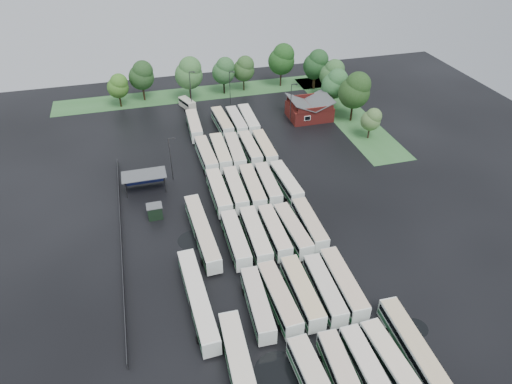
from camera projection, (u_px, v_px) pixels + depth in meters
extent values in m
plane|color=black|center=(264.00, 247.00, 74.10)|extent=(160.00, 160.00, 0.00)
cube|color=maroon|center=(309.00, 111.00, 112.00)|extent=(10.00, 8.00, 3.40)
cube|color=#4C4F51|center=(300.00, 103.00, 109.96)|extent=(5.07, 8.60, 2.19)
cube|color=#4C4F51|center=(319.00, 100.00, 111.04)|extent=(5.07, 8.60, 2.19)
cube|color=maroon|center=(316.00, 110.00, 107.58)|extent=(9.00, 0.20, 1.20)
cube|color=silver|center=(307.00, 118.00, 108.21)|extent=(1.60, 0.12, 1.20)
cylinder|color=#2D2D30|center=(126.00, 190.00, 84.38)|extent=(0.16, 0.16, 3.40)
cylinder|color=#2D2D30|center=(165.00, 184.00, 85.94)|extent=(0.16, 0.16, 3.40)
cylinder|color=#2D2D30|center=(125.00, 181.00, 86.90)|extent=(0.16, 0.16, 3.40)
cylinder|color=#2D2D30|center=(163.00, 176.00, 88.46)|extent=(0.16, 0.16, 3.40)
cube|color=#4C4F51|center=(144.00, 175.00, 85.38)|extent=(8.20, 4.20, 0.15)
cube|color=navy|center=(144.00, 178.00, 87.97)|extent=(7.60, 0.08, 2.60)
cube|color=black|center=(155.00, 212.00, 79.81)|extent=(2.50, 2.00, 2.50)
cube|color=#4C4F51|center=(154.00, 206.00, 79.05)|extent=(2.70, 2.20, 0.12)
cube|color=#336931|center=(205.00, 93.00, 125.56)|extent=(80.00, 10.00, 0.01)
cube|color=#336931|center=(346.00, 113.00, 115.14)|extent=(10.00, 50.00, 0.01)
cube|color=#2D2D30|center=(121.00, 237.00, 75.27)|extent=(0.10, 50.00, 1.20)
cube|color=black|center=(316.00, 383.00, 51.82)|extent=(3.12, 11.91, 0.90)
cube|color=beige|center=(317.00, 379.00, 51.30)|extent=(2.96, 12.03, 0.12)
cylinder|color=black|center=(303.00, 364.00, 56.06)|extent=(2.61, 0.98, 0.98)
cube|color=white|center=(343.00, 378.00, 53.07)|extent=(2.97, 11.85, 2.69)
cube|color=black|center=(344.00, 376.00, 52.75)|extent=(3.01, 11.38, 0.86)
cube|color=#175A27|center=(343.00, 381.00, 53.41)|extent=(3.01, 11.61, 0.59)
cube|color=beige|center=(344.00, 371.00, 52.26)|extent=(2.86, 11.49, 0.12)
cylinder|color=black|center=(329.00, 358.00, 56.80)|extent=(2.50, 0.94, 0.94)
cube|color=white|center=(368.00, 372.00, 53.71)|extent=(2.48, 11.79, 2.70)
cube|color=black|center=(369.00, 369.00, 53.40)|extent=(2.54, 11.32, 0.86)
cube|color=#2A6538|center=(368.00, 375.00, 54.06)|extent=(2.53, 11.55, 0.59)
cube|color=silver|center=(370.00, 365.00, 52.91)|extent=(2.38, 11.44, 0.12)
cylinder|color=black|center=(353.00, 352.00, 57.46)|extent=(2.50, 0.94, 0.94)
cube|color=white|center=(392.00, 366.00, 54.39)|extent=(3.02, 12.01, 2.73)
cube|color=black|center=(393.00, 363.00, 54.08)|extent=(3.06, 11.54, 0.87)
cube|color=#1B592B|center=(391.00, 369.00, 54.74)|extent=(3.06, 11.78, 0.60)
cube|color=beige|center=(394.00, 358.00, 53.58)|extent=(2.90, 11.65, 0.12)
cylinder|color=black|center=(376.00, 346.00, 58.18)|extent=(2.53, 0.95, 0.95)
cube|color=white|center=(258.00, 304.00, 62.18)|extent=(2.95, 11.79, 2.68)
cube|color=black|center=(258.00, 301.00, 61.87)|extent=(2.99, 11.33, 0.86)
cube|color=#215C33|center=(258.00, 307.00, 62.52)|extent=(2.99, 11.56, 0.59)
cube|color=beige|center=(258.00, 297.00, 61.38)|extent=(2.84, 11.44, 0.12)
cylinder|color=black|center=(265.00, 332.00, 60.01)|extent=(2.49, 0.94, 0.94)
cylinder|color=black|center=(251.00, 291.00, 65.90)|extent=(2.49, 0.94, 0.94)
cube|color=white|center=(279.00, 298.00, 62.97)|extent=(2.97, 12.16, 2.77)
cube|color=black|center=(279.00, 295.00, 62.65)|extent=(3.01, 11.68, 0.89)
cube|color=#16652C|center=(279.00, 301.00, 63.32)|extent=(3.01, 11.92, 0.61)
cube|color=beige|center=(279.00, 291.00, 62.14)|extent=(2.86, 11.79, 0.12)
cylinder|color=black|center=(288.00, 326.00, 60.72)|extent=(2.57, 0.97, 0.97)
cylinder|color=black|center=(271.00, 285.00, 66.81)|extent=(2.57, 0.97, 0.97)
cube|color=white|center=(302.00, 292.00, 63.83)|extent=(2.54, 12.16, 2.79)
cube|color=black|center=(302.00, 289.00, 63.51)|extent=(2.60, 11.68, 0.89)
cube|color=#1D582F|center=(302.00, 295.00, 64.18)|extent=(2.59, 11.92, 0.61)
cube|color=beige|center=(302.00, 285.00, 63.00)|extent=(2.44, 11.80, 0.12)
cylinder|color=black|center=(311.00, 320.00, 61.57)|extent=(2.58, 0.97, 0.97)
cylinder|color=black|center=(292.00, 279.00, 67.70)|extent=(2.58, 0.97, 0.97)
cube|color=white|center=(324.00, 289.00, 64.34)|extent=(2.78, 11.81, 2.69)
cube|color=black|center=(325.00, 287.00, 64.03)|extent=(2.82, 11.34, 0.86)
cube|color=#225F36|center=(324.00, 292.00, 64.69)|extent=(2.82, 11.57, 0.59)
cube|color=beige|center=(325.00, 282.00, 63.54)|extent=(2.67, 11.45, 0.12)
cylinder|color=black|center=(334.00, 316.00, 62.16)|extent=(2.50, 0.94, 0.94)
cylinder|color=black|center=(314.00, 277.00, 68.08)|extent=(2.50, 0.94, 0.94)
cube|color=white|center=(343.00, 284.00, 65.09)|extent=(2.83, 12.43, 2.84)
cube|color=black|center=(343.00, 281.00, 64.77)|extent=(2.88, 11.94, 0.91)
cube|color=#165B2C|center=(342.00, 287.00, 65.45)|extent=(2.88, 12.19, 0.62)
cube|color=beige|center=(344.00, 276.00, 64.25)|extent=(2.72, 12.06, 0.12)
cylinder|color=black|center=(354.00, 311.00, 62.79)|extent=(2.63, 0.99, 0.99)
cylinder|color=black|center=(331.00, 271.00, 69.03)|extent=(2.63, 0.99, 0.99)
cube|color=white|center=(236.00, 239.00, 72.97)|extent=(2.59, 12.07, 2.76)
cube|color=black|center=(235.00, 237.00, 72.65)|extent=(2.64, 11.58, 0.88)
cube|color=#155A25|center=(236.00, 242.00, 73.32)|extent=(2.64, 11.82, 0.61)
cube|color=beige|center=(235.00, 232.00, 72.14)|extent=(2.48, 11.70, 0.12)
cylinder|color=black|center=(241.00, 262.00, 70.73)|extent=(2.56, 0.96, 0.96)
cylinder|color=black|center=(231.00, 231.00, 76.80)|extent=(2.56, 0.96, 0.96)
cube|color=white|center=(256.00, 236.00, 73.62)|extent=(2.81, 12.43, 2.84)
cube|color=black|center=(256.00, 233.00, 73.30)|extent=(2.86, 11.93, 0.91)
cube|color=#265A33|center=(256.00, 239.00, 73.98)|extent=(2.86, 12.18, 0.62)
cube|color=beige|center=(256.00, 229.00, 72.77)|extent=(2.70, 12.05, 0.12)
cylinder|color=black|center=(262.00, 259.00, 71.32)|extent=(2.63, 0.99, 0.99)
cylinder|color=black|center=(249.00, 227.00, 77.56)|extent=(2.63, 0.99, 0.99)
cube|color=white|center=(274.00, 232.00, 74.51)|extent=(2.46, 11.76, 2.70)
cube|color=black|center=(274.00, 229.00, 74.20)|extent=(2.52, 11.29, 0.86)
cube|color=#205C34|center=(274.00, 235.00, 74.85)|extent=(2.51, 11.53, 0.59)
cube|color=beige|center=(275.00, 225.00, 73.70)|extent=(2.37, 11.41, 0.12)
cylinder|color=black|center=(281.00, 253.00, 72.32)|extent=(2.50, 0.94, 0.94)
cylinder|color=black|center=(268.00, 224.00, 78.25)|extent=(2.50, 0.94, 0.94)
cube|color=white|center=(293.00, 230.00, 74.86)|extent=(3.07, 11.97, 2.72)
cube|color=black|center=(293.00, 228.00, 74.54)|extent=(3.10, 11.50, 0.87)
cube|color=#18652B|center=(293.00, 233.00, 75.20)|extent=(3.10, 11.73, 0.60)
cube|color=beige|center=(293.00, 224.00, 74.04)|extent=(2.95, 11.61, 0.12)
cylinder|color=black|center=(300.00, 252.00, 72.65)|extent=(2.52, 0.95, 0.95)
cylinder|color=black|center=(285.00, 223.00, 78.63)|extent=(2.52, 0.95, 0.95)
cube|color=white|center=(309.00, 224.00, 76.08)|extent=(2.63, 11.82, 2.70)
cube|color=black|center=(310.00, 222.00, 75.77)|extent=(2.68, 11.35, 0.86)
cube|color=#225C33|center=(309.00, 227.00, 76.43)|extent=(2.67, 11.58, 0.59)
cube|color=beige|center=(310.00, 218.00, 75.28)|extent=(2.52, 11.46, 0.12)
cylinder|color=black|center=(317.00, 245.00, 73.89)|extent=(2.50, 0.94, 0.94)
cylinder|color=black|center=(301.00, 217.00, 79.83)|extent=(2.50, 0.94, 0.94)
cube|color=white|center=(219.00, 192.00, 83.54)|extent=(2.57, 12.31, 2.82)
cube|color=black|center=(219.00, 190.00, 83.21)|extent=(2.63, 11.81, 0.90)
cube|color=#18622A|center=(219.00, 195.00, 83.90)|extent=(2.62, 12.06, 0.62)
cube|color=beige|center=(218.00, 186.00, 82.69)|extent=(2.47, 11.94, 0.12)
cylinder|color=black|center=(224.00, 211.00, 81.25)|extent=(2.61, 0.98, 0.98)
cylinder|color=black|center=(215.00, 187.00, 87.45)|extent=(2.61, 0.98, 0.98)
cube|color=white|center=(236.00, 190.00, 84.36)|extent=(2.75, 12.03, 2.75)
cube|color=black|center=(235.00, 187.00, 84.04)|extent=(2.80, 11.55, 0.88)
cube|color=#135925|center=(236.00, 192.00, 84.71)|extent=(2.79, 11.79, 0.60)
cube|color=beige|center=(235.00, 183.00, 83.54)|extent=(2.64, 11.67, 0.12)
cylinder|color=black|center=(241.00, 208.00, 82.13)|extent=(2.55, 0.96, 0.96)
cylinder|color=black|center=(231.00, 184.00, 88.17)|extent=(2.55, 0.96, 0.96)
cube|color=white|center=(252.00, 187.00, 84.85)|extent=(2.93, 12.35, 2.81)
cube|color=black|center=(252.00, 185.00, 84.52)|extent=(2.97, 11.86, 0.90)
cube|color=#14622B|center=(252.00, 190.00, 85.20)|extent=(2.97, 12.11, 0.62)
cube|color=beige|center=(252.00, 181.00, 84.01)|extent=(2.81, 11.98, 0.12)
cylinder|color=black|center=(258.00, 206.00, 82.56)|extent=(2.61, 0.98, 0.98)
cylinder|color=black|center=(247.00, 182.00, 88.75)|extent=(2.61, 0.98, 0.98)
cube|color=white|center=(268.00, 184.00, 85.79)|extent=(2.77, 11.84, 2.70)
cube|color=black|center=(268.00, 182.00, 85.48)|extent=(2.82, 11.37, 0.86)
cube|color=#1C5730|center=(268.00, 187.00, 86.13)|extent=(2.82, 11.61, 0.59)
cube|color=beige|center=(268.00, 178.00, 84.98)|extent=(2.67, 11.48, 0.12)
cylinder|color=black|center=(274.00, 202.00, 83.60)|extent=(2.50, 0.94, 0.94)
cylinder|color=black|center=(262.00, 180.00, 89.54)|extent=(2.50, 0.94, 0.94)
cube|color=white|center=(286.00, 182.00, 86.31)|extent=(3.03, 12.03, 2.73)
cube|color=black|center=(286.00, 180.00, 85.99)|extent=(3.07, 11.55, 0.87)
cube|color=#1E5E33|center=(286.00, 185.00, 86.66)|extent=(3.07, 11.79, 0.60)
cube|color=#EEE0CA|center=(286.00, 176.00, 85.49)|extent=(2.92, 11.66, 0.12)
cylinder|color=black|center=(292.00, 200.00, 84.09)|extent=(2.53, 0.95, 0.95)
cylinder|color=black|center=(280.00, 178.00, 90.10)|extent=(2.53, 0.95, 0.95)
cube|color=white|center=(206.00, 155.00, 94.42)|extent=(2.92, 12.35, 2.81)
cube|color=black|center=(206.00, 153.00, 94.10)|extent=(2.97, 11.86, 0.90)
cube|color=#236538|center=(206.00, 158.00, 94.78)|extent=(2.97, 12.11, 0.62)
cube|color=beige|center=(206.00, 149.00, 93.58)|extent=(2.81, 11.98, 0.12)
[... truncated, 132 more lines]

